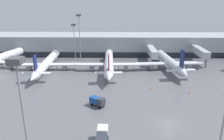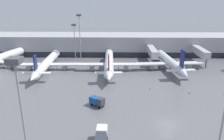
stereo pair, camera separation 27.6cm
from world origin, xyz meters
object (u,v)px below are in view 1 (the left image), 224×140
object	(u,v)px
traffic_cone_1	(224,94)
apron_light_mast_1	(74,31)
service_truck_1	(97,101)
traffic_cone_2	(190,92)
parked_jet_0	(170,62)
apron_light_mast_4	(19,86)
parked_jet_3	(109,63)
traffic_cone_0	(74,75)
apron_light_mast_2	(79,25)
service_truck_0	(102,138)
parked_jet_1	(47,63)
traffic_cone_4	(151,88)

from	to	relation	value
traffic_cone_1	apron_light_mast_1	distance (m)	61.28
service_truck_1	traffic_cone_2	world-z (taller)	service_truck_1
parked_jet_0	apron_light_mast_1	distance (m)	41.41
traffic_cone_2	apron_light_mast_4	distance (m)	46.77
parked_jet_3	traffic_cone_0	bearing A→B (deg)	115.42
apron_light_mast_2	apron_light_mast_4	distance (m)	63.55
service_truck_0	apron_light_mast_2	size ratio (longest dim) A/B	0.31
parked_jet_0	parked_jet_1	size ratio (longest dim) A/B	0.90
service_truck_0	parked_jet_0	bearing A→B (deg)	-25.29
traffic_cone_0	traffic_cone_4	bearing A→B (deg)	-24.28
parked_jet_1	apron_light_mast_1	size ratio (longest dim) A/B	2.44
parked_jet_0	traffic_cone_4	bearing A→B (deg)	147.05
service_truck_1	apron_light_mast_2	xyz separation A→B (m)	(-10.58, 41.81, 13.56)
parked_jet_0	parked_jet_1	distance (m)	45.25
parked_jet_3	traffic_cone_4	xyz separation A→B (m)	(12.64, -17.04, -2.61)
traffic_cone_1	apron_light_mast_4	bearing A→B (deg)	-145.94
parked_jet_0	apron_light_mast_4	size ratio (longest dim) A/B	1.82
traffic_cone_0	apron_light_mast_2	world-z (taller)	apron_light_mast_2
traffic_cone_4	apron_light_mast_2	world-z (taller)	apron_light_mast_2
parked_jet_3	apron_light_mast_2	size ratio (longest dim) A/B	1.89
traffic_cone_4	apron_light_mast_2	distance (m)	42.55
parked_jet_0	parked_jet_1	bearing A→B (deg)	86.26
traffic_cone_0	apron_light_mast_4	bearing A→B (deg)	-87.94
traffic_cone_4	apron_light_mast_1	world-z (taller)	apron_light_mast_1
apron_light_mast_4	traffic_cone_0	bearing A→B (deg)	92.06
traffic_cone_4	apron_light_mast_4	bearing A→B (deg)	-125.11
parked_jet_0	traffic_cone_1	size ratio (longest dim) A/B	59.63
parked_jet_0	apron_light_mast_2	world-z (taller)	apron_light_mast_2
traffic_cone_0	traffic_cone_2	distance (m)	37.50
parked_jet_0	traffic_cone_1	bearing A→B (deg)	-162.07
parked_jet_1	traffic_cone_1	world-z (taller)	parked_jet_1
traffic_cone_4	parked_jet_0	bearing A→B (deg)	62.35
parked_jet_1	apron_light_mast_2	xyz separation A→B (m)	(10.26, 13.50, 12.44)
service_truck_1	apron_light_mast_4	size ratio (longest dim) A/B	0.23
parked_jet_3	apron_light_mast_1	size ratio (longest dim) A/B	2.40
parked_jet_3	apron_light_mast_4	xyz separation A→B (m)	(-10.23, -49.56, 11.41)
parked_jet_1	apron_light_mast_2	bearing A→B (deg)	-39.60
parked_jet_0	traffic_cone_0	bearing A→B (deg)	97.37
traffic_cone_0	apron_light_mast_4	xyz separation A→B (m)	(1.57, -43.54, 13.91)
service_truck_1	apron_light_mast_4	bearing A→B (deg)	-75.29
parked_jet_1	parked_jet_0	bearing A→B (deg)	-90.81
traffic_cone_2	apron_light_mast_4	size ratio (longest dim) A/B	0.03
apron_light_mast_2	apron_light_mast_4	world-z (taller)	apron_light_mast_2
service_truck_1	traffic_cone_2	distance (m)	26.30
traffic_cone_4	apron_light_mast_4	world-z (taller)	apron_light_mast_4
parked_jet_3	apron_light_mast_4	size ratio (longest dim) A/B	2.00
parked_jet_3	apron_light_mast_1	xyz separation A→B (m)	(-15.23, 16.11, 9.27)
service_truck_1	traffic_cone_4	bearing A→B (deg)	72.14
parked_jet_3	service_truck_1	world-z (taller)	parked_jet_3
service_truck_1	apron_light_mast_4	distance (m)	26.53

